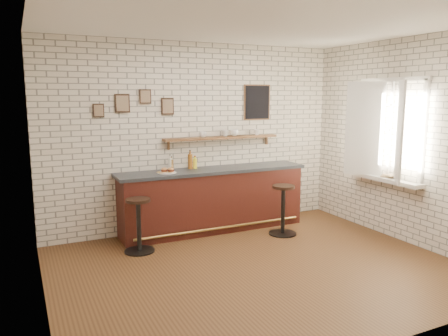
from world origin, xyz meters
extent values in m
plane|color=brown|center=(0.00, 0.00, 0.00)|extent=(5.00, 5.00, 0.00)
cube|color=#471913|center=(0.15, 1.70, 0.48)|extent=(3.00, 0.58, 0.96)
cube|color=#2D333A|center=(0.15, 1.70, 0.98)|extent=(3.10, 0.62, 0.05)
cylinder|color=olive|center=(0.15, 1.38, 0.12)|extent=(2.79, 0.04, 0.04)
cylinder|color=white|center=(-0.64, 1.65, 1.02)|extent=(0.28, 0.28, 0.01)
cylinder|color=#DFB24E|center=(-0.57, 1.68, 1.02)|extent=(0.05, 0.05, 0.00)
cylinder|color=#DFB24E|center=(-0.61, 1.64, 1.02)|extent=(0.05, 0.05, 0.00)
cylinder|color=#DFB24E|center=(-0.75, 1.72, 1.02)|extent=(0.06, 0.06, 0.00)
cylinder|color=#DFB24E|center=(-0.59, 1.70, 1.02)|extent=(0.06, 0.06, 0.00)
cylinder|color=#DFB24E|center=(-0.76, 1.61, 1.02)|extent=(0.06, 0.06, 0.00)
cylinder|color=#DFB24E|center=(-0.58, 1.66, 1.02)|extent=(0.04, 0.04, 0.00)
cylinder|color=#DFB24E|center=(-0.65, 1.60, 1.02)|extent=(0.05, 0.05, 0.00)
cylinder|color=#DFB24E|center=(-0.74, 1.58, 1.02)|extent=(0.04, 0.04, 0.00)
cylinder|color=#DFB24E|center=(-0.78, 1.66, 1.02)|extent=(0.05, 0.05, 0.00)
cylinder|color=#DFB24E|center=(-0.60, 1.60, 1.02)|extent=(0.06, 0.06, 0.00)
cylinder|color=#DFB24E|center=(-0.75, 1.68, 1.02)|extent=(0.04, 0.04, 0.00)
cylinder|color=#DFB24E|center=(-0.60, 1.64, 1.02)|extent=(0.05, 0.05, 0.00)
cylinder|color=brown|center=(-0.50, 1.85, 1.10)|extent=(0.07, 0.07, 0.17)
cylinder|color=brown|center=(-0.50, 1.85, 1.20)|extent=(0.02, 0.02, 0.04)
cylinder|color=black|center=(-0.50, 1.85, 1.22)|extent=(0.03, 0.03, 0.01)
cylinder|color=silver|center=(-0.52, 1.85, 1.11)|extent=(0.06, 0.06, 0.19)
cylinder|color=silver|center=(-0.52, 1.85, 1.22)|extent=(0.02, 0.02, 0.04)
cylinder|color=black|center=(-0.52, 1.85, 1.25)|extent=(0.03, 0.03, 0.01)
cylinder|color=#8C5116|center=(-0.18, 1.85, 1.13)|extent=(0.07, 0.07, 0.24)
cylinder|color=#8C5116|center=(-0.18, 1.85, 1.27)|extent=(0.03, 0.03, 0.05)
cylinder|color=black|center=(-0.18, 1.85, 1.31)|extent=(0.03, 0.03, 0.01)
cylinder|color=yellow|center=(-0.10, 1.85, 1.09)|extent=(0.06, 0.06, 0.16)
cylinder|color=yellow|center=(-0.10, 1.85, 1.19)|extent=(0.03, 0.03, 0.03)
cylinder|color=maroon|center=(-0.10, 1.85, 1.21)|extent=(0.03, 0.03, 0.01)
cylinder|color=black|center=(-1.20, 1.22, 0.01)|extent=(0.42, 0.42, 0.02)
cylinder|color=black|center=(-1.20, 1.22, 0.37)|extent=(0.06, 0.06, 0.70)
cylinder|color=black|center=(-1.20, 1.22, 0.74)|extent=(0.45, 0.45, 0.04)
cylinder|color=black|center=(1.04, 1.02, 0.01)|extent=(0.44, 0.44, 0.02)
cylinder|color=black|center=(1.04, 1.02, 0.38)|extent=(0.07, 0.07, 0.72)
cylinder|color=black|center=(1.04, 1.02, 0.76)|extent=(0.37, 0.37, 0.04)
cube|color=brown|center=(0.40, 1.90, 1.48)|extent=(2.00, 0.18, 0.04)
cube|color=brown|center=(-0.50, 1.97, 1.40)|extent=(0.03, 0.04, 0.16)
cube|color=brown|center=(1.30, 1.97, 1.40)|extent=(0.03, 0.04, 0.16)
imported|color=white|center=(0.06, 1.90, 1.55)|extent=(0.14, 0.14, 0.09)
imported|color=white|center=(0.46, 1.90, 1.55)|extent=(0.15, 0.15, 0.10)
imported|color=white|center=(0.63, 1.90, 1.55)|extent=(0.16, 0.16, 0.11)
imported|color=white|center=(1.06, 1.90, 1.55)|extent=(0.11, 0.11, 0.09)
cube|color=black|center=(-1.20, 1.98, 2.05)|extent=(0.22, 0.02, 0.28)
cube|color=black|center=(-0.85, 1.98, 2.15)|extent=(0.18, 0.02, 0.22)
cube|color=black|center=(-0.50, 1.98, 2.00)|extent=(0.20, 0.02, 0.26)
cube|color=black|center=(-1.55, 1.98, 1.95)|extent=(0.16, 0.02, 0.20)
cube|color=black|center=(1.10, 1.98, 2.05)|extent=(0.46, 0.02, 0.56)
cube|color=white|center=(2.40, 0.30, 0.90)|extent=(0.20, 1.35, 0.06)
cube|color=white|center=(2.47, 0.30, 2.40)|extent=(0.05, 1.30, 0.06)
cube|color=white|center=(2.47, 0.30, 0.90)|extent=(0.05, 1.30, 0.06)
cube|color=white|center=(2.47, -0.30, 1.65)|extent=(0.05, 0.06, 1.50)
cube|color=white|center=(2.47, 0.90, 1.65)|extent=(0.05, 0.06, 1.50)
cube|color=white|center=(2.32, 0.00, 1.65)|extent=(0.40, 0.46, 1.46)
cube|color=white|center=(2.32, 0.60, 1.65)|extent=(0.40, 0.46, 1.46)
imported|color=tan|center=(2.38, 0.21, 0.94)|extent=(0.26, 0.28, 0.02)
imported|color=tan|center=(2.38, 0.24, 0.96)|extent=(0.24, 0.28, 0.02)
camera|label=1|loc=(-2.66, -4.58, 2.16)|focal=35.00mm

